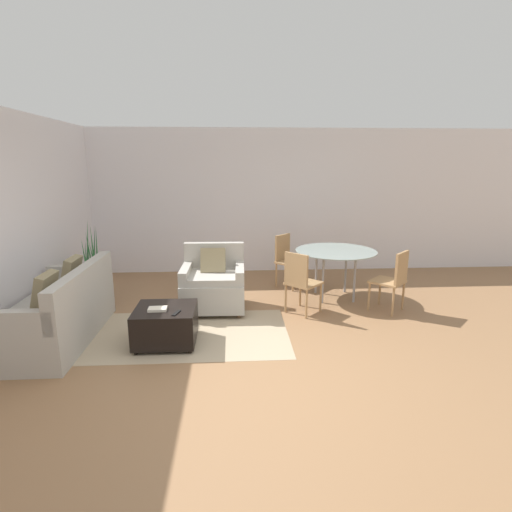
% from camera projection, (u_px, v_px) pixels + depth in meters
% --- Properties ---
extents(ground_plane, '(20.00, 20.00, 0.00)m').
position_uv_depth(ground_plane, '(246.00, 367.00, 4.21)').
color(ground_plane, '#936B47').
extents(wall_back, '(12.00, 0.06, 2.75)m').
position_uv_depth(wall_back, '(238.00, 202.00, 7.71)').
color(wall_back, white).
rests_on(wall_back, ground_plane).
extents(wall_left, '(0.06, 12.00, 2.75)m').
position_uv_depth(wall_left, '(25.00, 221.00, 5.19)').
color(wall_left, white).
rests_on(wall_left, ground_plane).
extents(area_rug, '(2.46, 1.53, 0.01)m').
position_uv_depth(area_rug, '(191.00, 334.00, 5.04)').
color(area_rug, tan).
rests_on(area_rug, ground_plane).
extents(couch, '(0.90, 1.89, 0.93)m').
position_uv_depth(couch, '(58.00, 315.00, 4.82)').
color(couch, '#B2ADA3').
rests_on(couch, ground_plane).
extents(armchair, '(0.91, 0.85, 0.93)m').
position_uv_depth(armchair, '(213.00, 284.00, 5.83)').
color(armchair, '#B2ADA3').
rests_on(armchair, ground_plane).
extents(ottoman, '(0.71, 0.67, 0.44)m').
position_uv_depth(ottoman, '(166.00, 324.00, 4.74)').
color(ottoman, black).
rests_on(ottoman, ground_plane).
extents(book_stack, '(0.22, 0.15, 0.03)m').
position_uv_depth(book_stack, '(158.00, 309.00, 4.62)').
color(book_stack, beige).
rests_on(book_stack, ottoman).
extents(tv_remote_primary, '(0.09, 0.17, 0.01)m').
position_uv_depth(tv_remote_primary, '(176.00, 313.00, 4.53)').
color(tv_remote_primary, black).
rests_on(tv_remote_primary, ottoman).
extents(potted_plant, '(0.43, 0.43, 1.27)m').
position_uv_depth(potted_plant, '(94.00, 284.00, 6.23)').
color(potted_plant, '#333338').
rests_on(potted_plant, ground_plane).
extents(dining_table, '(1.26, 1.26, 0.77)m').
position_uv_depth(dining_table, '(336.00, 255.00, 6.26)').
color(dining_table, '#8C9E99').
rests_on(dining_table, ground_plane).
extents(dining_chair_near_left, '(0.59, 0.59, 0.90)m').
position_uv_depth(dining_chair_near_left, '(300.00, 279.00, 5.60)').
color(dining_chair_near_left, tan).
rests_on(dining_chair_near_left, ground_plane).
extents(dining_chair_near_right, '(0.59, 0.59, 0.90)m').
position_uv_depth(dining_chair_near_right, '(394.00, 277.00, 5.68)').
color(dining_chair_near_right, tan).
rests_on(dining_chair_near_right, ground_plane).
extents(dining_chair_far_left, '(0.59, 0.59, 0.90)m').
position_uv_depth(dining_chair_far_left, '(287.00, 257.00, 6.91)').
color(dining_chair_far_left, tan).
rests_on(dining_chair_far_left, ground_plane).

